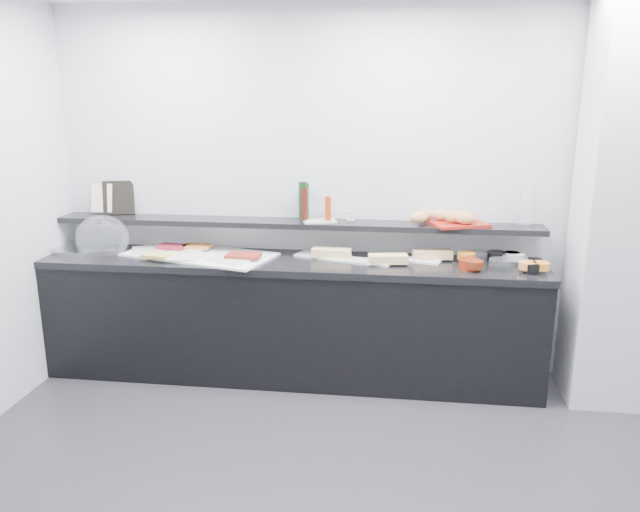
# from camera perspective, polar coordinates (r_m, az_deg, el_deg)

# --- Properties ---
(back_wall) EXTENTS (5.00, 0.02, 2.70)m
(back_wall) POSITION_cam_1_polar(r_m,az_deg,el_deg) (4.64, 6.45, 5.72)
(back_wall) COLOR silver
(back_wall) RESTS_ON ground
(column) EXTENTS (0.50, 0.50, 2.70)m
(column) POSITION_cam_1_polar(r_m,az_deg,el_deg) (4.52, 25.77, 4.12)
(column) COLOR silver
(column) RESTS_ON ground
(buffet_cabinet) EXTENTS (3.60, 0.60, 0.85)m
(buffet_cabinet) POSITION_cam_1_polar(r_m,az_deg,el_deg) (4.65, -2.67, -5.99)
(buffet_cabinet) COLOR black
(buffet_cabinet) RESTS_ON ground
(counter_top) EXTENTS (3.62, 0.62, 0.05)m
(counter_top) POSITION_cam_1_polar(r_m,az_deg,el_deg) (4.51, -2.73, -0.63)
(counter_top) COLOR black
(counter_top) RESTS_ON buffet_cabinet
(wall_shelf) EXTENTS (3.60, 0.25, 0.04)m
(wall_shelf) POSITION_cam_1_polar(r_m,az_deg,el_deg) (4.62, -2.39, 2.99)
(wall_shelf) COLOR black
(wall_shelf) RESTS_ON back_wall
(cloche_base) EXTENTS (0.50, 0.43, 0.04)m
(cloche_base) POSITION_cam_1_polar(r_m,az_deg,el_deg) (5.03, -21.01, 0.54)
(cloche_base) COLOR silver
(cloche_base) RESTS_ON counter_top
(cloche_dome) EXTENTS (0.45, 0.37, 0.34)m
(cloche_dome) POSITION_cam_1_polar(r_m,az_deg,el_deg) (4.90, -19.27, 1.59)
(cloche_dome) COLOR white
(cloche_dome) RESTS_ON cloche_base
(linen_runner) EXTENTS (1.19, 0.80, 0.01)m
(linen_runner) POSITION_cam_1_polar(r_m,az_deg,el_deg) (4.70, -10.96, 0.14)
(linen_runner) COLOR white
(linen_runner) RESTS_ON counter_top
(platter_meat_a) EXTENTS (0.41, 0.35, 0.01)m
(platter_meat_a) POSITION_cam_1_polar(r_m,az_deg,el_deg) (4.87, -14.76, 0.61)
(platter_meat_a) COLOR silver
(platter_meat_a) RESTS_ON linen_runner
(food_meat_a) EXTENTS (0.24, 0.17, 0.02)m
(food_meat_a) POSITION_cam_1_polar(r_m,az_deg,el_deg) (4.84, -13.36, 0.84)
(food_meat_a) COLOR maroon
(food_meat_a) RESTS_ON platter_meat_a
(platter_salmon) EXTENTS (0.27, 0.18, 0.01)m
(platter_salmon) POSITION_cam_1_polar(r_m,az_deg,el_deg) (4.81, -12.04, 0.61)
(platter_salmon) COLOR white
(platter_salmon) RESTS_ON linen_runner
(food_salmon) EXTENTS (0.21, 0.13, 0.02)m
(food_salmon) POSITION_cam_1_polar(r_m,az_deg,el_deg) (4.81, -11.17, 0.89)
(food_salmon) COLOR orange
(food_salmon) RESTS_ON platter_salmon
(platter_cheese) EXTENTS (0.28, 0.19, 0.01)m
(platter_cheese) POSITION_cam_1_polar(r_m,az_deg,el_deg) (4.57, -12.52, -0.14)
(platter_cheese) COLOR white
(platter_cheese) RESTS_ON linen_runner
(food_cheese) EXTENTS (0.22, 0.16, 0.02)m
(food_cheese) POSITION_cam_1_polar(r_m,az_deg,el_deg) (4.60, -14.76, 0.05)
(food_cheese) COLOR #D4C452
(food_cheese) RESTS_ON platter_cheese
(platter_meat_b) EXTENTS (0.36, 0.31, 0.01)m
(platter_meat_b) POSITION_cam_1_polar(r_m,az_deg,el_deg) (4.47, -8.26, -0.30)
(platter_meat_b) COLOR white
(platter_meat_b) RESTS_ON linen_runner
(food_meat_b) EXTENTS (0.25, 0.17, 0.02)m
(food_meat_b) POSITION_cam_1_polar(r_m,az_deg,el_deg) (4.48, -7.02, 0.05)
(food_meat_b) COLOR maroon
(food_meat_b) RESTS_ON platter_meat_b
(sandwich_plate_left) EXTENTS (0.43, 0.30, 0.01)m
(sandwich_plate_left) POSITION_cam_1_polar(r_m,az_deg,el_deg) (4.57, 0.28, -0.00)
(sandwich_plate_left) COLOR white
(sandwich_plate_left) RESTS_ON counter_top
(sandwich_food_left) EXTENTS (0.29, 0.13, 0.06)m
(sandwich_food_left) POSITION_cam_1_polar(r_m,az_deg,el_deg) (4.51, 1.05, 0.30)
(sandwich_food_left) COLOR #E5C778
(sandwich_food_left) RESTS_ON sandwich_plate_left
(tongs_left) EXTENTS (0.15, 0.08, 0.01)m
(tongs_left) POSITION_cam_1_polar(r_m,az_deg,el_deg) (4.54, 0.26, 0.07)
(tongs_left) COLOR #AEB1B5
(tongs_left) RESTS_ON sandwich_plate_left
(sandwich_plate_mid) EXTENTS (0.36, 0.23, 0.01)m
(sandwich_plate_mid) POSITION_cam_1_polar(r_m,az_deg,el_deg) (4.43, 4.41, -0.53)
(sandwich_plate_mid) COLOR silver
(sandwich_plate_mid) RESTS_ON counter_top
(sandwich_food_mid) EXTENTS (0.28, 0.14, 0.06)m
(sandwich_food_mid) POSITION_cam_1_polar(r_m,az_deg,el_deg) (4.37, 6.23, -0.26)
(sandwich_food_mid) COLOR #DAB472
(sandwich_food_mid) RESTS_ON sandwich_plate_mid
(tongs_mid) EXTENTS (0.14, 0.09, 0.01)m
(tongs_mid) POSITION_cam_1_polar(r_m,az_deg,el_deg) (4.34, 5.21, -0.69)
(tongs_mid) COLOR #AFB3B6
(tongs_mid) RESTS_ON sandwich_plate_mid
(sandwich_plate_right) EXTENTS (0.32, 0.20, 0.01)m
(sandwich_plate_right) POSITION_cam_1_polar(r_m,az_deg,el_deg) (4.50, 9.07, -0.41)
(sandwich_plate_right) COLOR white
(sandwich_plate_right) RESTS_ON counter_top
(sandwich_food_right) EXTENTS (0.29, 0.15, 0.06)m
(sandwich_food_right) POSITION_cam_1_polar(r_m,az_deg,el_deg) (4.54, 10.24, 0.15)
(sandwich_food_right) COLOR tan
(sandwich_food_right) RESTS_ON sandwich_plate_right
(tongs_right) EXTENTS (0.15, 0.06, 0.01)m
(tongs_right) POSITION_cam_1_polar(r_m,az_deg,el_deg) (4.47, 8.47, -0.35)
(tongs_right) COLOR silver
(tongs_right) RESTS_ON sandwich_plate_right
(bowl_glass_fruit) EXTENTS (0.18, 0.18, 0.07)m
(bowl_glass_fruit) POSITION_cam_1_polar(r_m,az_deg,el_deg) (4.58, 14.17, -0.07)
(bowl_glass_fruit) COLOR white
(bowl_glass_fruit) RESTS_ON counter_top
(fill_glass_fruit) EXTENTS (0.17, 0.17, 0.05)m
(fill_glass_fruit) POSITION_cam_1_polar(r_m,az_deg,el_deg) (4.54, 13.25, 0.01)
(fill_glass_fruit) COLOR orange
(fill_glass_fruit) RESTS_ON bowl_glass_fruit
(bowl_black_jam) EXTENTS (0.15, 0.15, 0.07)m
(bowl_black_jam) POSITION_cam_1_polar(r_m,az_deg,el_deg) (4.62, 15.85, -0.06)
(bowl_black_jam) COLOR black
(bowl_black_jam) RESTS_ON counter_top
(fill_black_jam) EXTENTS (0.15, 0.15, 0.05)m
(fill_black_jam) POSITION_cam_1_polar(r_m,az_deg,el_deg) (4.62, 17.13, 0.03)
(fill_black_jam) COLOR #5C110D
(fill_black_jam) RESTS_ON bowl_black_jam
(bowl_glass_cream) EXTENTS (0.23, 0.23, 0.07)m
(bowl_glass_cream) POSITION_cam_1_polar(r_m,az_deg,el_deg) (4.58, 17.36, -0.28)
(bowl_glass_cream) COLOR white
(bowl_glass_cream) RESTS_ON counter_top
(fill_glass_cream) EXTENTS (0.15, 0.15, 0.05)m
(fill_glass_cream) POSITION_cam_1_polar(r_m,az_deg,el_deg) (4.63, 17.36, 0.01)
(fill_glass_cream) COLOR white
(fill_glass_cream) RESTS_ON bowl_glass_cream
(bowl_red_jam) EXTENTS (0.16, 0.16, 0.07)m
(bowl_red_jam) POSITION_cam_1_polar(r_m,az_deg,el_deg) (4.37, 13.49, -0.73)
(bowl_red_jam) COLOR maroon
(bowl_red_jam) RESTS_ON counter_top
(fill_red_jam) EXTENTS (0.13, 0.13, 0.05)m
(fill_red_jam) POSITION_cam_1_polar(r_m,az_deg,el_deg) (4.32, 13.97, -0.76)
(fill_red_jam) COLOR #59200C
(fill_red_jam) RESTS_ON bowl_red_jam
(bowl_glass_salmon) EXTENTS (0.22, 0.22, 0.07)m
(bowl_glass_salmon) POSITION_cam_1_polar(r_m,az_deg,el_deg) (4.42, 16.24, -0.75)
(bowl_glass_salmon) COLOR white
(bowl_glass_salmon) RESTS_ON counter_top
(fill_glass_salmon) EXTENTS (0.14, 0.14, 0.05)m
(fill_glass_salmon) POSITION_cam_1_polar(r_m,az_deg,el_deg) (4.40, 18.44, -0.82)
(fill_glass_salmon) COLOR orange
(fill_glass_salmon) RESTS_ON bowl_glass_salmon
(bowl_black_fruit) EXTENTS (0.14, 0.14, 0.07)m
(bowl_black_fruit) POSITION_cam_1_polar(r_m,az_deg,el_deg) (4.38, 18.80, -1.06)
(bowl_black_fruit) COLOR black
(bowl_black_fruit) RESTS_ON counter_top
(fill_black_fruit) EXTENTS (0.14, 0.14, 0.05)m
(fill_black_fruit) POSITION_cam_1_polar(r_m,az_deg,el_deg) (4.41, 19.56, -0.86)
(fill_black_fruit) COLOR orange
(fill_black_fruit) RESTS_ON bowl_black_fruit
(framed_print) EXTENTS (0.24, 0.14, 0.26)m
(framed_print) POSITION_cam_1_polar(r_m,az_deg,el_deg) (5.09, -17.94, 5.10)
(framed_print) COLOR black
(framed_print) RESTS_ON wall_shelf
(print_art) EXTENTS (0.17, 0.05, 0.22)m
(print_art) POSITION_cam_1_polar(r_m,az_deg,el_deg) (5.12, -19.33, 5.03)
(print_art) COLOR beige
(print_art) RESTS_ON framed_print
(condiment_tray) EXTENTS (0.27, 0.22, 0.01)m
(condiment_tray) POSITION_cam_1_polar(r_m,az_deg,el_deg) (4.58, -0.05, 3.23)
(condiment_tray) COLOR silver
(condiment_tray) RESTS_ON wall_shelf
(bottle_green_a) EXTENTS (0.07, 0.07, 0.26)m
(bottle_green_a) POSITION_cam_1_polar(r_m,az_deg,el_deg) (4.64, -1.37, 5.09)
(bottle_green_a) COLOR #0E3311
(bottle_green_a) RESTS_ON condiment_tray
(bottle_brown) EXTENTS (0.06, 0.06, 0.24)m
(bottle_brown) POSITION_cam_1_polar(r_m,az_deg,el_deg) (4.56, -1.44, 4.78)
(bottle_brown) COLOR #3C130B
(bottle_brown) RESTS_ON condiment_tray
(bottle_green_b) EXTENTS (0.06, 0.06, 0.28)m
(bottle_green_b) POSITION_cam_1_polar(r_m,az_deg,el_deg) (4.58, -1.58, 5.07)
(bottle_green_b) COLOR black
(bottle_green_b) RESTS_ON condiment_tray
(bottle_hot) EXTENTS (0.05, 0.05, 0.18)m
(bottle_hot) POSITION_cam_1_polar(r_m,az_deg,el_deg) (4.54, 0.74, 4.37)
(bottle_hot) COLOR #B2340C
(bottle_hot) RESTS_ON condiment_tray
(shaker_salt) EXTENTS (0.04, 0.04, 0.07)m
(shaker_salt) POSITION_cam_1_polar(r_m,az_deg,el_deg) (4.58, 2.63, 3.73)
(shaker_salt) COLOR white
(shaker_salt) RESTS_ON condiment_tray
(shaker_pepper) EXTENTS (0.04, 0.04, 0.07)m
(shaker_pepper) POSITION_cam_1_polar(r_m,az_deg,el_deg) (4.56, 2.97, 3.68)
(shaker_pepper) COLOR silver
(shaker_pepper) RESTS_ON condiment_tray
(bread_tray) EXTENTS (0.45, 0.39, 0.02)m
(bread_tray) POSITION_cam_1_polar(r_m,az_deg,el_deg) (4.56, 12.55, 2.89)
(bread_tray) COLOR maroon
(bread_tray) RESTS_ON wall_shelf
(bread_roll_nw) EXTENTS (0.16, 0.14, 0.08)m
(bread_roll_nw) POSITION_cam_1_polar(r_m,az_deg,el_deg) (4.61, 9.64, 3.78)
(bread_roll_nw) COLOR #B87746
(bread_roll_nw) RESTS_ON bread_tray
(bread_roll_n) EXTENTS (0.12, 0.09, 0.08)m
(bread_roll_n) POSITION_cam_1_polar(r_m,az_deg,el_deg) (4.61, 11.01, 3.72)
(bread_roll_n) COLOR #D8A552
(bread_roll_n) RESTS_ON bread_tray
(bread_roll_ne) EXTENTS (0.18, 0.14, 0.08)m
(bread_roll_ne) POSITION_cam_1_polar(r_m,az_deg,el_deg) (4.60, 12.45, 3.64)
(bread_roll_ne) COLOR #C18649
(bread_roll_ne) RESTS_ON bread_tray
(bread_roll_sw) EXTENTS (0.15, 0.12, 0.08)m
(bread_roll_sw) POSITION_cam_1_polar(r_m,az_deg,el_deg) (4.48, 8.99, 3.51)
(bread_roll_sw) COLOR tan
(bread_roll_sw) RESTS_ON bread_tray
(bread_roll_s) EXTENTS (0.15, 0.10, 0.08)m
(bread_roll_s) POSITION_cam_1_polar(r_m,az_deg,el_deg) (4.50, 13.14, 3.36)
(bread_roll_s) COLOR #C67B4B
(bread_roll_s) RESTS_ON bread_tray
(bread_roll_se) EXTENTS (0.15, 0.11, 0.08)m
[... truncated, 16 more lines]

